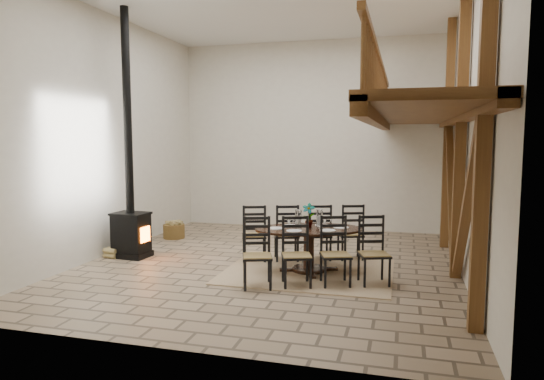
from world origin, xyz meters
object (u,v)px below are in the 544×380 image
(dining_table, at_px, (309,250))
(log_stack, at_px, (112,253))
(wood_stove, at_px, (130,203))
(log_basket, at_px, (174,231))

(dining_table, bearing_deg, log_stack, 161.57)
(wood_stove, height_order, log_stack, wood_stove)
(wood_stove, relative_size, log_stack, 15.36)
(log_stack, bearing_deg, wood_stove, 28.88)
(dining_table, bearing_deg, log_basket, 131.60)
(log_basket, bearing_deg, wood_stove, -89.12)
(dining_table, bearing_deg, wood_stove, 158.70)
(log_basket, distance_m, log_stack, 2.18)
(log_stack, bearing_deg, log_basket, 81.68)
(dining_table, xyz_separation_m, log_basket, (-3.76, 2.12, -0.21))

